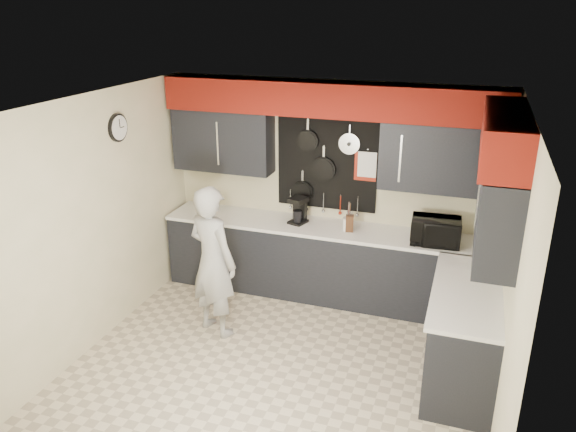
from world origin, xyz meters
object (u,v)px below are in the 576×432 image
(utensil_crock, at_px, (348,224))
(person, at_px, (213,262))
(coffee_maker, at_px, (299,209))
(knife_block, at_px, (350,223))
(microwave, at_px, (436,231))

(utensil_crock, bearing_deg, person, -136.87)
(utensil_crock, height_order, coffee_maker, coffee_maker)
(knife_block, distance_m, person, 1.66)
(microwave, xyz_separation_m, person, (-2.19, -1.06, -0.23))
(knife_block, height_order, coffee_maker, coffee_maker)
(microwave, relative_size, knife_block, 2.71)
(person, bearing_deg, microwave, -133.20)
(knife_block, relative_size, coffee_maker, 0.60)
(person, bearing_deg, knife_block, -116.93)
(coffee_maker, xyz_separation_m, person, (-0.58, -1.18, -0.25))
(microwave, xyz_separation_m, knife_block, (-0.97, 0.04, -0.05))
(microwave, bearing_deg, coffee_maker, 171.82)
(knife_block, height_order, utensil_crock, knife_block)
(knife_block, bearing_deg, person, -148.76)
(microwave, height_order, utensil_crock, microwave)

